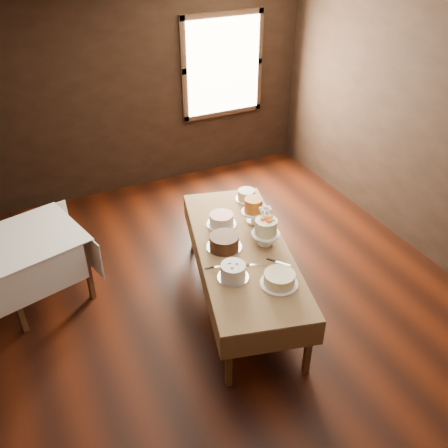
% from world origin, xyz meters
% --- Properties ---
extents(floor, '(5.00, 6.00, 0.01)m').
position_xyz_m(floor, '(0.00, 0.00, 0.00)').
color(floor, black).
rests_on(floor, ground).
extents(ceiling, '(5.00, 6.00, 0.01)m').
position_xyz_m(ceiling, '(0.00, 0.00, 2.80)').
color(ceiling, beige).
rests_on(ceiling, wall_back).
extents(wall_back, '(5.00, 0.02, 2.80)m').
position_xyz_m(wall_back, '(0.00, 3.00, 1.40)').
color(wall_back, black).
rests_on(wall_back, ground).
extents(wall_right, '(0.02, 6.00, 2.80)m').
position_xyz_m(wall_right, '(2.50, 0.00, 1.40)').
color(wall_right, black).
rests_on(wall_right, ground).
extents(window, '(1.10, 0.05, 1.30)m').
position_xyz_m(window, '(1.30, 2.94, 1.60)').
color(window, '#FFEABF').
rests_on(window, wall_back).
extents(display_table, '(1.41, 2.40, 0.70)m').
position_xyz_m(display_table, '(0.15, 0.08, 0.65)').
color(display_table, '#4E301A').
rests_on(display_table, ground).
extents(side_table, '(1.13, 1.13, 0.78)m').
position_xyz_m(side_table, '(-1.73, 1.07, 0.69)').
color(side_table, '#4E301A').
rests_on(side_table, ground).
extents(cake_speckled, '(0.25, 0.25, 0.12)m').
position_xyz_m(cake_speckled, '(0.61, 0.89, 0.75)').
color(cake_speckled, white).
rests_on(cake_speckled, display_table).
extents(cake_lattice, '(0.32, 0.32, 0.12)m').
position_xyz_m(cake_lattice, '(0.13, 0.54, 0.75)').
color(cake_lattice, white).
rests_on(cake_lattice, display_table).
extents(cake_caramel, '(0.26, 0.26, 0.29)m').
position_xyz_m(cake_caramel, '(0.46, 0.45, 0.82)').
color(cake_caramel, white).
rests_on(cake_caramel, display_table).
extents(cake_chocolate, '(0.35, 0.35, 0.14)m').
position_xyz_m(cake_chocolate, '(-0.02, 0.16, 0.76)').
color(cake_chocolate, silver).
rests_on(cake_chocolate, display_table).
extents(cake_flowers, '(0.29, 0.29, 0.29)m').
position_xyz_m(cake_flowers, '(0.38, 0.04, 0.82)').
color(cake_flowers, white).
rests_on(cake_flowers, display_table).
extents(cake_swirl, '(0.32, 0.32, 0.15)m').
position_xyz_m(cake_swirl, '(-0.14, -0.29, 0.77)').
color(cake_swirl, silver).
rests_on(cake_swirl, display_table).
extents(cake_cream, '(0.38, 0.38, 0.12)m').
position_xyz_m(cake_cream, '(0.19, -0.55, 0.75)').
color(cake_cream, white).
rests_on(cake_cream, display_table).
extents(cake_server_a, '(0.23, 0.12, 0.01)m').
position_xyz_m(cake_server_a, '(0.15, -0.22, 0.70)').
color(cake_server_a, silver).
rests_on(cake_server_a, display_table).
extents(cake_server_b, '(0.17, 0.20, 0.01)m').
position_xyz_m(cake_server_b, '(0.38, -0.31, 0.70)').
color(cake_server_b, silver).
rests_on(cake_server_b, display_table).
extents(cake_server_c, '(0.07, 0.24, 0.01)m').
position_xyz_m(cake_server_c, '(0.16, 0.37, 0.70)').
color(cake_server_c, silver).
rests_on(cake_server_c, display_table).
extents(cake_server_d, '(0.24, 0.06, 0.01)m').
position_xyz_m(cake_server_d, '(0.48, 0.23, 0.70)').
color(cake_server_d, silver).
rests_on(cake_server_d, display_table).
extents(cake_server_e, '(0.24, 0.07, 0.01)m').
position_xyz_m(cake_server_e, '(-0.16, -0.10, 0.70)').
color(cake_server_e, silver).
rests_on(cake_server_e, display_table).
extents(flower_vase, '(0.18, 0.18, 0.13)m').
position_xyz_m(flower_vase, '(0.45, 0.17, 0.76)').
color(flower_vase, '#2D2823').
rests_on(flower_vase, display_table).
extents(flower_bouquet, '(0.14, 0.14, 0.20)m').
position_xyz_m(flower_bouquet, '(0.45, 0.17, 0.95)').
color(flower_bouquet, white).
rests_on(flower_bouquet, flower_vase).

